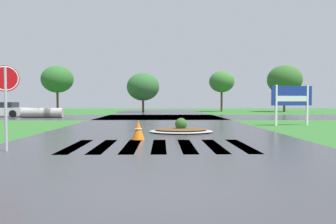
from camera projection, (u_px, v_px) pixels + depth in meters
ground_plane at (156, 201)px, 4.89m from camera, size 120.00×120.00×0.10m
asphalt_roadway at (160, 133)px, 14.88m from camera, size 10.89×80.00×0.01m
asphalt_cross_road at (161, 117)px, 29.57m from camera, size 90.00×9.80×0.01m
crosswalk_stripes at (159, 146)px, 10.44m from camera, size 5.85×3.38×0.01m
stop_sign at (5, 88)px, 9.29m from camera, size 0.72×0.30×2.50m
estate_billboard at (292, 98)px, 19.25m from camera, size 2.63×0.58×2.43m
median_island at (181, 130)px, 15.00m from camera, size 2.97×2.24×0.68m
car_silver_hatch at (2, 110)px, 30.07m from camera, size 4.43×2.13×1.37m
drainage_pipe_stack at (42, 113)px, 28.38m from camera, size 3.55×1.00×0.86m
traffic_cone at (138, 130)px, 12.20m from camera, size 0.47×0.47×0.74m
background_treeline at (186, 82)px, 42.89m from camera, size 34.67×6.19×6.34m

